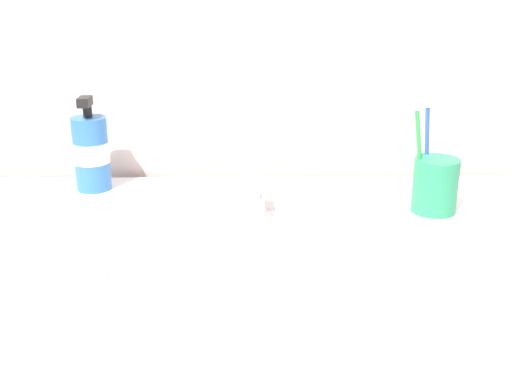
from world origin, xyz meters
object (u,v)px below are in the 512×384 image
object	(u,v)px
faucet	(254,165)
soap_dispenser	(91,152)
toothbrush_cup	(435,185)
toothbrush_blue	(427,141)
toothbrush_green	(419,145)

from	to	relation	value
faucet	soap_dispenser	world-z (taller)	soap_dispenser
toothbrush_cup	toothbrush_blue	xyz separation A→B (m)	(-0.01, 0.03, 0.07)
toothbrush_cup	faucet	bearing A→B (deg)	174.76
toothbrush_cup	soap_dispenser	size ratio (longest dim) A/B	0.53
toothbrush_blue	soap_dispenser	xyz separation A→B (m)	(-0.57, 0.09, -0.04)
toothbrush_green	soap_dispenser	world-z (taller)	toothbrush_green
toothbrush_cup	toothbrush_blue	world-z (taller)	toothbrush_blue
faucet	toothbrush_blue	world-z (taller)	toothbrush_blue
toothbrush_cup	toothbrush_green	distance (m)	0.07
toothbrush_blue	soap_dispenser	distance (m)	0.58
faucet	soap_dispenser	distance (m)	0.30
toothbrush_cup	toothbrush_blue	size ratio (longest dim) A/B	0.48
faucet	toothbrush_green	bearing A→B (deg)	-5.37
faucet	toothbrush_green	xyz separation A→B (m)	(0.26, -0.02, 0.04)
toothbrush_cup	soap_dispenser	xyz separation A→B (m)	(-0.58, 0.12, 0.02)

